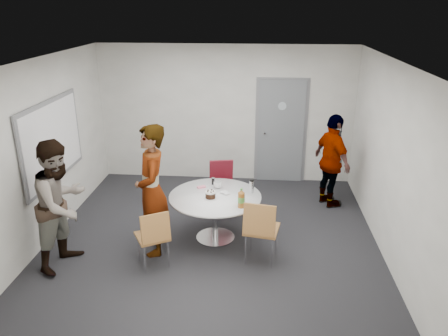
# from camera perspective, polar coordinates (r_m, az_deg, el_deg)

# --- Properties ---
(floor) EXTENTS (5.00, 5.00, 0.00)m
(floor) POSITION_cam_1_polar(r_m,az_deg,el_deg) (6.86, -1.47, -9.12)
(floor) COLOR black
(floor) RESTS_ON ground
(ceiling) EXTENTS (5.00, 5.00, 0.00)m
(ceiling) POSITION_cam_1_polar(r_m,az_deg,el_deg) (5.98, -1.71, 13.88)
(ceiling) COLOR silver
(ceiling) RESTS_ON wall_back
(wall_back) EXTENTS (5.00, 0.00, 5.00)m
(wall_back) POSITION_cam_1_polar(r_m,az_deg,el_deg) (8.68, 0.22, 7.03)
(wall_back) COLOR beige
(wall_back) RESTS_ON floor
(wall_left) EXTENTS (0.00, 5.00, 5.00)m
(wall_left) POSITION_cam_1_polar(r_m,az_deg,el_deg) (7.01, -22.36, 2.02)
(wall_left) COLOR beige
(wall_left) RESTS_ON floor
(wall_right) EXTENTS (0.00, 5.00, 5.00)m
(wall_right) POSITION_cam_1_polar(r_m,az_deg,el_deg) (6.52, 20.82, 0.88)
(wall_right) COLOR beige
(wall_right) RESTS_ON floor
(wall_front) EXTENTS (5.00, 0.00, 5.00)m
(wall_front) POSITION_cam_1_polar(r_m,az_deg,el_deg) (4.04, -5.48, -10.20)
(wall_front) COLOR beige
(wall_front) RESTS_ON floor
(door) EXTENTS (1.02, 0.17, 2.12)m
(door) POSITION_cam_1_polar(r_m,az_deg,el_deg) (8.73, 7.44, 4.74)
(door) COLOR slate
(door) RESTS_ON wall_back
(whiteboard) EXTENTS (0.04, 1.90, 1.25)m
(whiteboard) POSITION_cam_1_polar(r_m,az_deg,el_deg) (7.13, -21.49, 3.30)
(whiteboard) COLOR gray
(whiteboard) RESTS_ON wall_left
(table) EXTENTS (1.38, 1.38, 1.01)m
(table) POSITION_cam_1_polar(r_m,az_deg,el_deg) (6.56, -0.98, -4.44)
(table) COLOR white
(table) RESTS_ON floor
(chair_near_left) EXTENTS (0.57, 0.58, 0.86)m
(chair_near_left) POSITION_cam_1_polar(r_m,az_deg,el_deg) (5.98, -9.17, -8.48)
(chair_near_left) COLOR olive
(chair_near_left) RESTS_ON floor
(chair_near_right) EXTENTS (0.53, 0.56, 0.95)m
(chair_near_right) POSITION_cam_1_polar(r_m,az_deg,el_deg) (5.99, 4.80, -7.57)
(chair_near_right) COLOR olive
(chair_near_right) RESTS_ON floor
(chair_far) EXTENTS (0.50, 0.54, 0.89)m
(chair_far) POSITION_cam_1_polar(r_m,az_deg,el_deg) (7.50, -0.26, -1.72)
(chair_far) COLOR maroon
(chair_far) RESTS_ON floor
(person_main) EXTENTS (0.63, 0.79, 1.91)m
(person_main) POSITION_cam_1_polar(r_m,az_deg,el_deg) (6.21, -9.38, -2.94)
(person_main) COLOR #A5C6EA
(person_main) RESTS_ON floor
(person_left) EXTENTS (0.90, 1.03, 1.80)m
(person_left) POSITION_cam_1_polar(r_m,az_deg,el_deg) (6.24, -20.47, -4.45)
(person_left) COLOR white
(person_left) RESTS_ON floor
(person_right) EXTENTS (0.78, 1.06, 1.67)m
(person_right) POSITION_cam_1_polar(r_m,az_deg,el_deg) (7.82, 13.93, 0.86)
(person_right) COLOR black
(person_right) RESTS_ON floor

